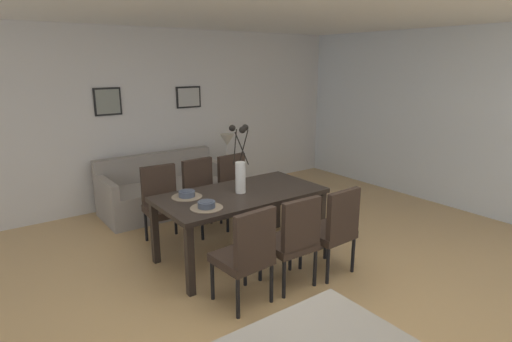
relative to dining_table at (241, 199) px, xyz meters
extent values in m
plane|color=tan|center=(-0.16, -0.81, -0.66)|extent=(9.00, 9.00, 0.00)
cube|color=silver|center=(-0.16, 2.44, 0.64)|extent=(9.00, 0.10, 2.60)
cube|color=white|center=(3.49, -0.41, 0.64)|extent=(0.10, 6.30, 2.60)
cube|color=black|center=(0.00, 0.00, 0.05)|extent=(1.80, 0.93, 0.05)
cube|color=black|center=(0.84, 0.40, -0.32)|extent=(0.07, 0.07, 0.69)
cube|color=black|center=(-0.84, 0.40, -0.32)|extent=(0.07, 0.07, 0.69)
cube|color=black|center=(0.84, -0.40, -0.32)|extent=(0.07, 0.07, 0.69)
cube|color=black|center=(-0.84, -0.40, -0.32)|extent=(0.07, 0.07, 0.69)
cube|color=#33261E|center=(-0.51, -0.76, -0.24)|extent=(0.47, 0.47, 0.08)
cube|color=#33261E|center=(-0.50, -0.95, 0.02)|extent=(0.42, 0.09, 0.48)
cylinder|color=black|center=(-0.33, -0.56, -0.47)|extent=(0.04, 0.04, 0.38)
cylinder|color=black|center=(-0.71, -0.59, -0.47)|extent=(0.04, 0.04, 0.38)
cylinder|color=black|center=(-0.31, -0.94, -0.47)|extent=(0.04, 0.04, 0.38)
cylinder|color=black|center=(-0.69, -0.97, -0.47)|extent=(0.04, 0.04, 0.38)
cube|color=#33261E|center=(-0.54, 0.80, -0.24)|extent=(0.47, 0.47, 0.08)
cube|color=#33261E|center=(-0.52, 0.99, 0.02)|extent=(0.42, 0.09, 0.48)
cylinder|color=black|center=(-0.74, 0.62, -0.47)|extent=(0.04, 0.04, 0.38)
cylinder|color=black|center=(-0.36, 0.59, -0.47)|extent=(0.04, 0.04, 0.38)
cylinder|color=black|center=(-0.71, 1.00, -0.47)|extent=(0.04, 0.04, 0.38)
cylinder|color=black|center=(-0.33, 0.97, -0.47)|extent=(0.04, 0.04, 0.38)
cube|color=#33261E|center=(0.02, -0.77, -0.24)|extent=(0.45, 0.45, 0.08)
cube|color=#33261E|center=(0.02, -0.96, 0.02)|extent=(0.42, 0.07, 0.48)
cylinder|color=black|center=(0.22, -0.59, -0.47)|extent=(0.04, 0.04, 0.38)
cylinder|color=black|center=(-0.16, -0.58, -0.47)|extent=(0.04, 0.04, 0.38)
cylinder|color=black|center=(0.21, -0.97, -0.47)|extent=(0.04, 0.04, 0.38)
cylinder|color=black|center=(-0.17, -0.96, -0.47)|extent=(0.04, 0.04, 0.38)
cube|color=#33261E|center=(0.03, 0.82, -0.24)|extent=(0.47, 0.47, 0.08)
cube|color=#33261E|center=(0.02, 1.01, 0.02)|extent=(0.42, 0.09, 0.48)
cylinder|color=black|center=(-0.15, 0.62, -0.47)|extent=(0.04, 0.04, 0.38)
cylinder|color=black|center=(0.23, 0.64, -0.47)|extent=(0.04, 0.04, 0.38)
cylinder|color=black|center=(-0.17, 1.00, -0.47)|extent=(0.04, 0.04, 0.38)
cylinder|color=black|center=(0.21, 1.02, -0.47)|extent=(0.04, 0.04, 0.38)
cube|color=#33261E|center=(0.52, -0.81, -0.24)|extent=(0.46, 0.46, 0.08)
cube|color=#33261E|center=(0.53, -1.00, 0.02)|extent=(0.42, 0.07, 0.48)
cylinder|color=black|center=(0.70, -0.62, -0.47)|extent=(0.04, 0.04, 0.38)
cylinder|color=black|center=(0.32, -0.63, -0.47)|extent=(0.04, 0.04, 0.38)
cylinder|color=black|center=(0.72, -1.00, -0.47)|extent=(0.04, 0.04, 0.38)
cylinder|color=black|center=(0.34, -1.01, -0.47)|extent=(0.04, 0.04, 0.38)
cube|color=#33261E|center=(0.52, 0.77, -0.24)|extent=(0.47, 0.47, 0.08)
cube|color=#33261E|center=(0.50, 0.96, 0.02)|extent=(0.42, 0.09, 0.48)
cylinder|color=black|center=(0.34, 0.57, -0.47)|extent=(0.04, 0.04, 0.38)
cylinder|color=black|center=(0.72, 0.60, -0.47)|extent=(0.04, 0.04, 0.38)
cylinder|color=black|center=(0.31, 0.95, -0.47)|extent=(0.04, 0.04, 0.38)
cylinder|color=black|center=(0.69, 0.98, -0.47)|extent=(0.04, 0.04, 0.38)
cylinder|color=white|center=(0.00, 0.00, 0.25)|extent=(0.11, 0.11, 0.34)
cylinder|color=black|center=(0.06, 0.02, 0.58)|extent=(0.05, 0.12, 0.37)
sphere|color=black|center=(0.09, 0.03, 0.78)|extent=(0.07, 0.07, 0.07)
cylinder|color=black|center=(-0.03, 0.05, 0.58)|extent=(0.08, 0.05, 0.38)
sphere|color=black|center=(-0.05, 0.08, 0.78)|extent=(0.07, 0.07, 0.07)
cylinder|color=black|center=(-0.02, -0.06, 0.58)|extent=(0.15, 0.06, 0.36)
sphere|color=black|center=(-0.03, -0.09, 0.78)|extent=(0.07, 0.07, 0.07)
cylinder|color=#7F705B|center=(-0.54, -0.21, 0.08)|extent=(0.32, 0.32, 0.01)
cylinder|color=#475166|center=(-0.54, -0.21, 0.11)|extent=(0.17, 0.17, 0.06)
cylinder|color=#3C4556|center=(-0.54, -0.21, 0.13)|extent=(0.13, 0.13, 0.04)
cylinder|color=#7F705B|center=(-0.54, 0.21, 0.08)|extent=(0.32, 0.32, 0.01)
cylinder|color=#475166|center=(-0.54, 0.21, 0.11)|extent=(0.17, 0.17, 0.06)
cylinder|color=#3C4556|center=(-0.54, 0.21, 0.13)|extent=(0.13, 0.13, 0.04)
cube|color=gray|center=(-0.07, 1.84, -0.45)|extent=(1.78, 0.84, 0.42)
cube|color=gray|center=(-0.07, 2.18, -0.05)|extent=(1.78, 0.16, 0.38)
cube|color=gray|center=(0.77, 1.84, -0.14)|extent=(0.10, 0.84, 0.20)
cube|color=gray|center=(-0.91, 1.84, -0.14)|extent=(0.10, 0.84, 0.20)
cube|color=black|center=(0.98, 1.82, -0.40)|extent=(0.36, 0.36, 0.52)
cylinder|color=beige|center=(0.98, 1.82, -0.10)|extent=(0.12, 0.12, 0.08)
cylinder|color=beige|center=(0.98, 1.82, 0.08)|extent=(0.02, 0.02, 0.30)
cone|color=beige|center=(0.98, 1.82, 0.28)|extent=(0.22, 0.22, 0.18)
cube|color=black|center=(-0.63, 2.37, 0.91)|extent=(0.38, 0.02, 0.39)
cube|color=gray|center=(-0.63, 2.36, 0.91)|extent=(0.33, 0.01, 0.34)
cube|color=black|center=(0.63, 2.37, 0.91)|extent=(0.41, 0.02, 0.33)
cube|color=#B2B2AD|center=(0.63, 2.36, 0.91)|extent=(0.36, 0.01, 0.28)
camera|label=1|loc=(-2.38, -3.54, 1.45)|focal=28.98mm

